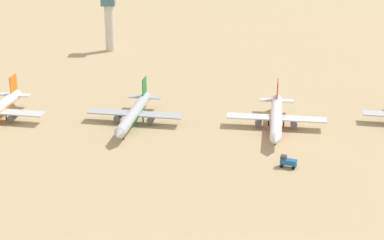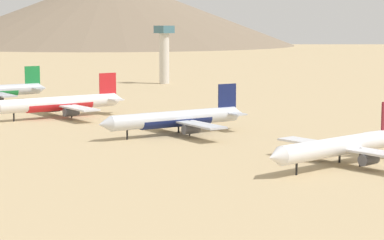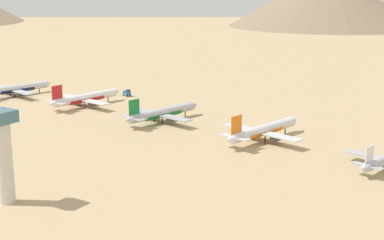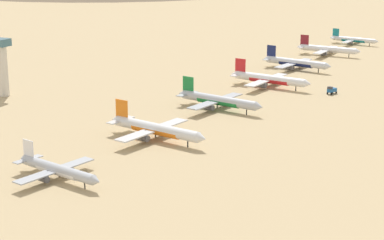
% 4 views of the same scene
% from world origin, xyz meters
% --- Properties ---
extents(ground_plane, '(1920.51, 1920.51, 0.00)m').
position_xyz_m(ground_plane, '(0.00, 0.00, 0.00)').
color(ground_plane, tan).
extents(parked_jet_2, '(45.22, 37.02, 13.10)m').
position_xyz_m(parked_jet_2, '(-2.20, -51.47, 4.36)').
color(parked_jet_2, '#B2B7C1').
rests_on(parked_jet_2, ground).
extents(parked_jet_3, '(46.07, 37.62, 13.30)m').
position_xyz_m(parked_jet_3, '(2.70, 1.89, 4.43)').
color(parked_jet_3, white).
rests_on(parked_jet_3, ground).
extents(service_truck, '(4.33, 5.68, 3.90)m').
position_xyz_m(service_truck, '(35.67, 1.39, 2.08)').
color(service_truck, '#1E5999').
rests_on(service_truck, ground).
extents(control_tower, '(7.20, 7.20, 27.98)m').
position_xyz_m(control_tower, '(-106.74, -72.17, 15.68)').
color(control_tower, beige).
rests_on(control_tower, ground).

